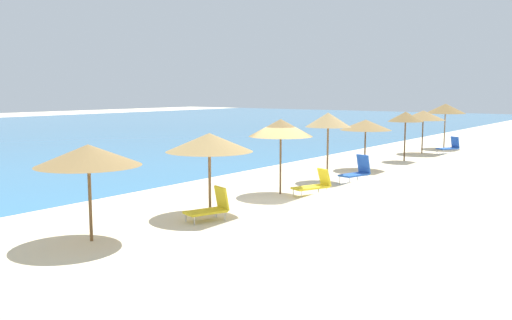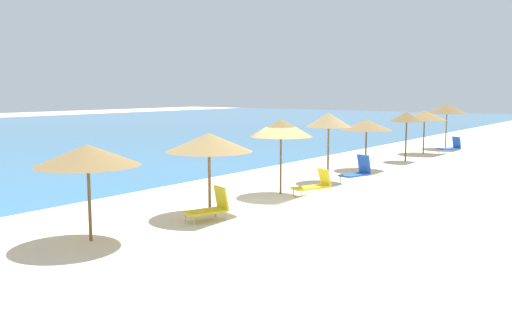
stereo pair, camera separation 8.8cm
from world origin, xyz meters
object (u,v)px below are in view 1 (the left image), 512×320
object	(u,v)px
beach_umbrella_8	(406,117)
lounge_chair_3	(450,147)
beach_umbrella_3	(88,155)
beach_umbrella_5	(281,128)
beach_umbrella_7	(366,125)
beach_umbrella_6	(328,120)
beach_umbrella_9	(423,115)
lounge_chair_4	(357,171)
lounge_chair_2	(211,207)
beach_umbrella_4	(209,142)
lounge_chair_0	(314,185)
beach_umbrella_10	(446,109)

from	to	relation	value
beach_umbrella_8	lounge_chair_3	bearing A→B (deg)	-10.44
beach_umbrella_8	beach_umbrella_3	bearing A→B (deg)	179.21
beach_umbrella_5	beach_umbrella_7	distance (m)	7.78
beach_umbrella_3	beach_umbrella_6	distance (m)	11.93
lounge_chair_3	beach_umbrella_9	bearing A→B (deg)	62.63
lounge_chair_4	lounge_chair_3	bearing A→B (deg)	-74.59
beach_umbrella_7	lounge_chair_4	distance (m)	4.39
lounge_chair_3	lounge_chair_4	distance (m)	13.04
beach_umbrella_3	lounge_chair_2	size ratio (longest dim) A/B	1.92
beach_umbrella_7	beach_umbrella_3	bearing A→B (deg)	-179.90
beach_umbrella_4	beach_umbrella_9	xyz separation A→B (m)	(20.27, 0.64, 0.08)
lounge_chair_0	lounge_chair_2	distance (m)	5.22
beach_umbrella_8	beach_umbrella_9	xyz separation A→B (m)	(4.09, 0.50, -0.08)
beach_umbrella_3	beach_umbrella_4	xyz separation A→B (m)	(4.10, -0.42, 0.04)
beach_umbrella_8	beach_umbrella_5	bearing A→B (deg)	179.96
beach_umbrella_4	beach_umbrella_6	world-z (taller)	beach_umbrella_6
beach_umbrella_4	lounge_chair_2	distance (m)	2.01
beach_umbrella_3	beach_umbrella_9	world-z (taller)	beach_umbrella_9
lounge_chair_0	lounge_chair_3	size ratio (longest dim) A/B	1.08
beach_umbrella_9	lounge_chair_3	size ratio (longest dim) A/B	1.81
beach_umbrella_7	lounge_chair_2	size ratio (longest dim) A/B	1.79
beach_umbrella_5	beach_umbrella_9	distance (m)	16.17
beach_umbrella_8	lounge_chair_4	distance (m)	8.39
beach_umbrella_5	lounge_chair_3	bearing A→B (deg)	-3.09
beach_umbrella_7	lounge_chair_2	bearing A→B (deg)	-175.51
beach_umbrella_10	beach_umbrella_5	bearing A→B (deg)	-178.93
beach_umbrella_4	beach_umbrella_9	size ratio (longest dim) A/B	1.03
beach_umbrella_6	lounge_chair_4	distance (m)	2.47
lounge_chair_2	beach_umbrella_5	bearing A→B (deg)	-63.20
beach_umbrella_8	beach_umbrella_9	world-z (taller)	beach_umbrella_8
beach_umbrella_3	lounge_chair_4	size ratio (longest dim) A/B	1.80
lounge_chair_3	lounge_chair_4	bearing A→B (deg)	122.00
beach_umbrella_10	beach_umbrella_4	bearing A→B (deg)	-178.76
beach_umbrella_6	beach_umbrella_7	xyz separation A→B (m)	(4.06, 0.20, -0.42)
beach_umbrella_8	lounge_chair_0	xyz separation A→B (m)	(-11.55, -1.14, -2.01)
beach_umbrella_9	lounge_chair_3	xyz separation A→B (m)	(0.87, -1.41, -1.90)
beach_umbrella_7	lounge_chair_0	size ratio (longest dim) A/B	1.59
lounge_chair_4	beach_umbrella_8	bearing A→B (deg)	-67.53
beach_umbrella_5	lounge_chair_0	bearing A→B (deg)	-65.68
beach_umbrella_6	lounge_chair_0	world-z (taller)	beach_umbrella_6
lounge_chair_0	lounge_chair_4	distance (m)	3.47
beach_umbrella_10	beach_umbrella_6	bearing A→B (deg)	-179.03
beach_umbrella_10	beach_umbrella_7	bearing A→B (deg)	-179.67
lounge_chair_0	beach_umbrella_4	bearing A→B (deg)	99.10
beach_umbrella_4	lounge_chair_4	xyz separation A→B (m)	(8.10, -1.01, -1.76)
beach_umbrella_3	beach_umbrella_6	size ratio (longest dim) A/B	0.92
beach_umbrella_6	beach_umbrella_10	size ratio (longest dim) A/B	0.98
beach_umbrella_4	beach_umbrella_10	xyz separation A→B (m)	(24.07, 0.52, 0.39)
beach_umbrella_6	beach_umbrella_10	distance (m)	16.25
beach_umbrella_3	lounge_chair_4	world-z (taller)	beach_umbrella_3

